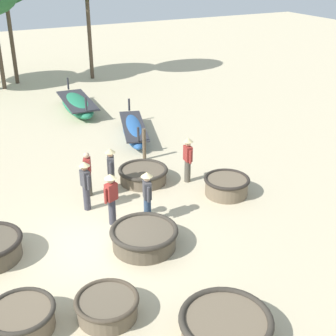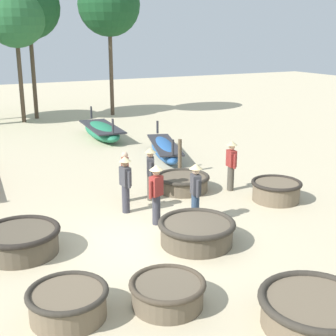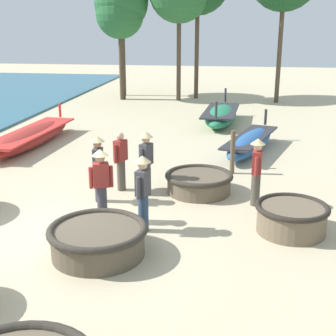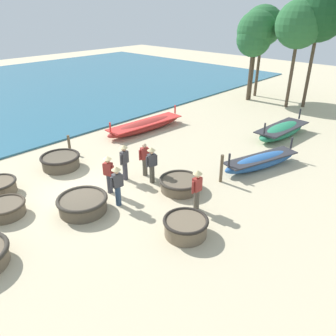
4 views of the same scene
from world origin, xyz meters
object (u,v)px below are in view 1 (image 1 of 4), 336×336
Objects in this scene: coracle_beside_post at (143,174)px; fisherman_standing_left at (188,157)px; long_boat_red_hull at (134,130)px; long_boat_ochre_hull at (77,105)px; fisherman_hauling at (111,196)px; coracle_weathered at (227,185)px; coracle_front_right at (225,326)px; fisherman_by_coracle at (147,194)px; fisherman_with_hat at (111,168)px; coracle_upturned at (107,306)px; mooring_post_inland at (144,144)px; coracle_front_left at (144,237)px; coracle_far_left at (22,318)px; fisherman_standing_right at (86,182)px; fisherman_crouching at (88,173)px.

fisherman_standing_left is (1.42, -0.69, 0.67)m from coracle_beside_post.
long_boat_ochre_hull is at bearing 104.38° from long_boat_red_hull.
long_boat_ochre_hull is at bearing 78.56° from fisherman_hauling.
coracle_beside_post is (-2.13, 2.14, -0.05)m from coracle_weathered.
coracle_front_right is 5.12m from fisherman_by_coracle.
coracle_front_right is at bearing -123.41° from coracle_weathered.
coracle_weathered is at bearing -27.24° from fisherman_with_hat.
mooring_post_inland is at bearing 60.36° from coracle_upturned.
fisherman_standing_left is (3.04, 3.03, 0.63)m from coracle_front_left.
coracle_far_left is at bearing -128.31° from fisherman_with_hat.
coracle_far_left is 0.90× the size of fisherman_standing_left.
mooring_post_inland is at bearing 64.61° from coracle_beside_post.
coracle_far_left is at bearing -123.31° from fisherman_standing_right.
coracle_far_left is at bearing -134.48° from coracle_beside_post.
coracle_far_left is 0.34× the size of long_boat_ochre_hull.
coracle_weathered is at bearing 33.31° from coracle_upturned.
fisherman_by_coracle is (-2.40, -1.83, 0.00)m from fisherman_standing_left.
coracle_upturned is 6.71m from coracle_weathered.
fisherman_standing_right is (-0.77, 2.73, 0.63)m from coracle_front_left.
fisherman_crouching is (1.43, 5.72, 0.56)m from coracle_upturned.
coracle_beside_post is at bearing 134.88° from coracle_weathered.
fisherman_standing_left is 3.70m from fisherman_hauling.
coracle_front_left is 1.48× the size of mooring_post_inland.
fisherman_by_coracle reaches higher than coracle_front_right.
coracle_upturned is at bearing -133.66° from fisherman_standing_left.
coracle_beside_post is 2.67m from fisherman_standing_right.
fisherman_with_hat is at bearing 29.98° from fisherman_standing_right.
fisherman_standing_left reaches higher than mooring_post_inland.
fisherman_by_coracle is (-1.21, -11.30, 0.58)m from long_boat_ochre_hull.
fisherman_standing_left is at bearing 4.42° from fisherman_standing_right.
mooring_post_inland is at bearing 40.37° from fisherman_standing_right.
fisherman_crouching is 0.94× the size of fisherman_by_coracle.
fisherman_by_coracle and fisherman_hauling have the same top height.
mooring_post_inland reaches higher than long_boat_red_hull.
long_boat_ochre_hull is 10.13m from fisherman_standing_right.
fisherman_standing_left is 3.52m from fisherman_crouching.
fisherman_hauling is at bearing 67.69° from coracle_upturned.
coracle_front_right is 5.48m from fisherman_hauling.
mooring_post_inland reaches higher than coracle_upturned.
fisherman_hauling is (-3.40, -1.47, 0.00)m from fisherman_standing_left.
long_boat_ochre_hull is at bearing 80.34° from fisherman_with_hat.
coracle_upturned is 8.73m from mooring_post_inland.
long_boat_red_hull is 2.61× the size of fisherman_by_coracle.
long_boat_ochre_hull reaches higher than coracle_front_right.
coracle_upturned is 2.81m from coracle_front_left.
coracle_upturned is at bearing 138.93° from coracle_front_right.
coracle_front_right is at bearing -91.15° from fisherman_with_hat.
coracle_front_left is 0.44× the size of long_boat_red_hull.
coracle_beside_post is 1.71m from fisherman_standing_left.
fisherman_with_hat is 1.24m from fisherman_standing_right.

